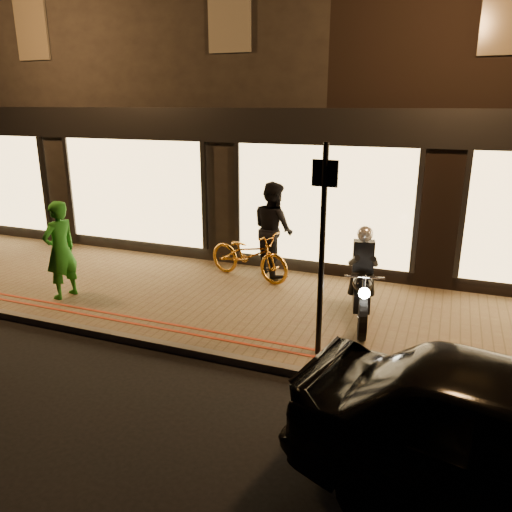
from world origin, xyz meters
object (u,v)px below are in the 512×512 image
at_px(bicycle_gold, 249,255).
at_px(person_green, 60,250).
at_px(sign_post, 322,242).
at_px(motorcycle, 362,286).

relative_size(bicycle_gold, person_green, 1.05).
bearing_deg(sign_post, person_green, 175.00).
bearing_deg(sign_post, motorcycle, 75.45).
relative_size(motorcycle, person_green, 1.06).
relative_size(motorcycle, bicycle_gold, 1.01).
bearing_deg(bicycle_gold, motorcycle, -102.00).
height_order(motorcycle, bicycle_gold, motorcycle).
xyz_separation_m(sign_post, person_green, (-4.97, 0.44, -0.77)).
height_order(bicycle_gold, person_green, person_green).
bearing_deg(bicycle_gold, sign_post, -126.16).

